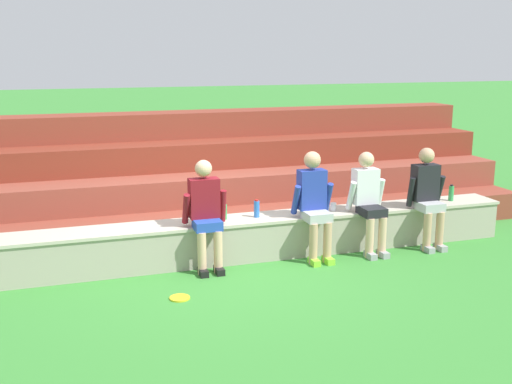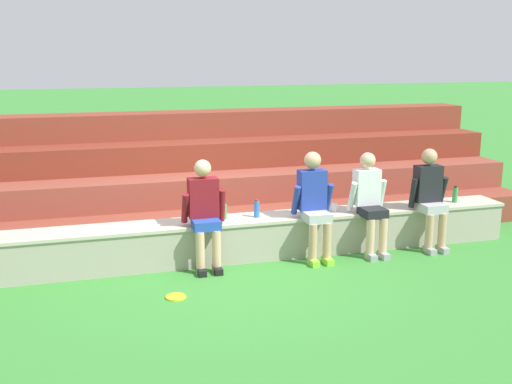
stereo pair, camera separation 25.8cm
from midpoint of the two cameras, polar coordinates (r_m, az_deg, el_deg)
name	(u,v)px [view 2 (the right image)]	position (r m, az deg, el deg)	size (l,w,h in m)	color
ground_plane	(229,266)	(8.05, -1.56, -6.82)	(80.00, 80.00, 0.00)	#388433
stone_seating_wall	(224,238)	(8.20, -2.04, -4.30)	(8.24, 0.57, 0.55)	#A8A08E
brick_bleachers	(194,181)	(10.14, -5.04, 1.03)	(10.35, 2.61, 1.71)	brown
person_left_of_center	(205,210)	(7.77, -3.80, -1.71)	(0.56, 0.53, 1.39)	#DBAD89
person_center	(314,202)	(8.17, 6.29, -0.91)	(0.54, 0.58, 1.43)	tan
person_right_of_center	(370,200)	(8.53, 11.30, -0.74)	(0.52, 0.61, 1.38)	#DBAD89
person_far_right	(430,195)	(8.93, 16.54, -0.30)	(0.54, 0.53, 1.40)	tan
water_bottle_mid_left	(455,195)	(9.53, 18.61, -0.23)	(0.07, 0.07, 0.24)	green
water_bottle_near_left	(257,209)	(8.22, 0.96, -1.56)	(0.08, 0.08, 0.24)	blue
water_bottle_center_gap	(224,211)	(8.14, -2.04, -1.79)	(0.07, 0.07, 0.22)	green
plastic_cup_right_end	(334,207)	(8.61, 8.08, -1.42)	(0.08, 0.08, 0.11)	white
frisbee	(176,297)	(7.10, -6.35, -9.59)	(0.23, 0.23, 0.02)	yellow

